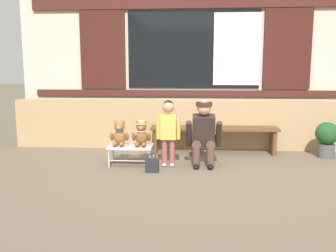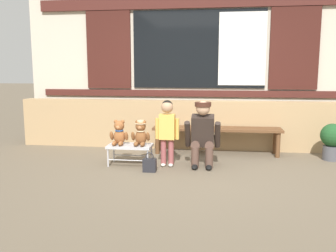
# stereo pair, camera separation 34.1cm
# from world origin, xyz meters

# --- Properties ---
(ground_plane) EXTENTS (60.00, 60.00, 0.00)m
(ground_plane) POSITION_xyz_m (0.00, 0.00, 0.00)
(ground_plane) COLOR brown
(brick_low_wall) EXTENTS (6.34, 0.25, 0.85)m
(brick_low_wall) POSITION_xyz_m (0.00, 1.43, 0.42)
(brick_low_wall) COLOR tan
(brick_low_wall) RESTS_ON ground
(shop_facade) EXTENTS (6.47, 0.26, 3.70)m
(shop_facade) POSITION_xyz_m (0.00, 1.94, 1.85)
(shop_facade) COLOR beige
(shop_facade) RESTS_ON ground
(wooden_bench_long) EXTENTS (2.10, 0.40, 0.44)m
(wooden_bench_long) POSITION_xyz_m (0.36, 1.06, 0.37)
(wooden_bench_long) COLOR brown
(wooden_bench_long) RESTS_ON ground
(small_display_bench) EXTENTS (0.64, 0.36, 0.30)m
(small_display_bench) POSITION_xyz_m (-0.89, 0.17, 0.27)
(small_display_bench) COLOR #BCBCC1
(small_display_bench) RESTS_ON ground
(teddy_bear_plain) EXTENTS (0.28, 0.26, 0.36)m
(teddy_bear_plain) POSITION_xyz_m (-1.05, 0.17, 0.46)
(teddy_bear_plain) COLOR #93562D
(teddy_bear_plain) RESTS_ON small_display_bench
(teddy_bear_with_hat) EXTENTS (0.28, 0.27, 0.36)m
(teddy_bear_with_hat) POSITION_xyz_m (-0.73, 0.17, 0.47)
(teddy_bear_with_hat) COLOR brown
(teddy_bear_with_hat) RESTS_ON small_display_bench
(child_standing) EXTENTS (0.35, 0.18, 0.96)m
(child_standing) POSITION_xyz_m (-0.34, 0.17, 0.59)
(child_standing) COLOR #994C4C
(child_standing) RESTS_ON ground
(adult_crouching) EXTENTS (0.50, 0.49, 0.95)m
(adult_crouching) POSITION_xyz_m (0.17, 0.23, 0.48)
(adult_crouching) COLOR brown
(adult_crouching) RESTS_ON ground
(handbag_on_ground) EXTENTS (0.18, 0.11, 0.27)m
(handbag_on_ground) POSITION_xyz_m (-0.54, -0.15, 0.10)
(handbag_on_ground) COLOR #232328
(handbag_on_ground) RESTS_ON ground
(potted_plant) EXTENTS (0.36, 0.36, 0.57)m
(potted_plant) POSITION_xyz_m (2.13, 0.87, 0.32)
(potted_plant) COLOR #4C4C51
(potted_plant) RESTS_ON ground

